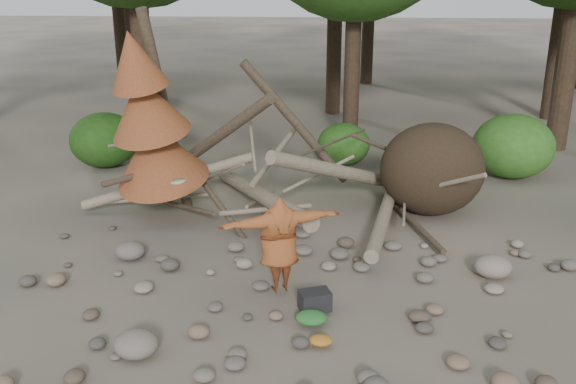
{
  "coord_description": "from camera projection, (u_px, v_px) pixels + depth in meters",
  "views": [
    {
      "loc": [
        0.43,
        -8.79,
        5.05
      ],
      "look_at": [
        -0.26,
        1.5,
        1.4
      ],
      "focal_mm": 40.0,
      "sensor_mm": 36.0,
      "label": 1
    }
  ],
  "objects": [
    {
      "name": "bush_left",
      "position": [
        104.0,
        140.0,
        16.86
      ],
      "size": [
        1.8,
        1.8,
        1.44
      ],
      "primitive_type": "ellipsoid",
      "color": "#224C14",
      "rests_on": "ground"
    },
    {
      "name": "bush_right",
      "position": [
        513.0,
        146.0,
        15.98
      ],
      "size": [
        2.0,
        2.0,
        1.6
      ],
      "primitive_type": "ellipsoid",
      "color": "#387223",
      "rests_on": "ground"
    },
    {
      "name": "deadfall_pile",
      "position": [
        405.0,
        171.0,
        13.52
      ],
      "size": [
        8.55,
        5.24,
        3.3
      ],
      "color": "#332619",
      "rests_on": "ground"
    },
    {
      "name": "dead_conifer",
      "position": [
        150.0,
        123.0,
        12.65
      ],
      "size": [
        2.06,
        2.16,
        4.35
      ],
      "color": "#4C3F30",
      "rests_on": "ground"
    },
    {
      "name": "bush_mid",
      "position": [
        344.0,
        144.0,
        17.08
      ],
      "size": [
        1.4,
        1.4,
        1.12
      ],
      "primitive_type": "ellipsoid",
      "color": "#2D601B",
      "rests_on": "ground"
    },
    {
      "name": "cloth_orange",
      "position": [
        321.0,
        343.0,
        8.97
      ],
      "size": [
        0.33,
        0.27,
        0.12
      ],
      "primitive_type": "ellipsoid",
      "color": "#AD6C1D",
      "rests_on": "ground"
    },
    {
      "name": "ground",
      "position": [
        298.0,
        309.0,
        9.98
      ],
      "size": [
        120.0,
        120.0,
        0.0
      ],
      "primitive_type": "plane",
      "color": "#514C44",
      "rests_on": "ground"
    },
    {
      "name": "frisbee_thrower",
      "position": [
        279.0,
        244.0,
        10.16
      ],
      "size": [
        2.8,
        1.23,
        1.75
      ],
      "color": "brown",
      "rests_on": "ground"
    },
    {
      "name": "boulder_mid_left",
      "position": [
        130.0,
        251.0,
        11.63
      ],
      "size": [
        0.55,
        0.49,
        0.33
      ],
      "primitive_type": "ellipsoid",
      "color": "#675F57",
      "rests_on": "ground"
    },
    {
      "name": "boulder_front_left",
      "position": [
        136.0,
        344.0,
        8.73
      ],
      "size": [
        0.62,
        0.55,
        0.37
      ],
      "primitive_type": "ellipsoid",
      "color": "slate",
      "rests_on": "ground"
    },
    {
      "name": "boulder_mid_right",
      "position": [
        493.0,
        267.0,
        10.96
      ],
      "size": [
        0.64,
        0.57,
        0.38
      ],
      "primitive_type": "ellipsoid",
      "color": "gray",
      "rests_on": "ground"
    },
    {
      "name": "cloth_green",
      "position": [
        311.0,
        321.0,
        9.48
      ],
      "size": [
        0.47,
        0.39,
        0.18
      ],
      "primitive_type": "ellipsoid",
      "color": "#286529",
      "rests_on": "ground"
    },
    {
      "name": "backpack",
      "position": [
        315.0,
        304.0,
        9.82
      ],
      "size": [
        0.54,
        0.45,
        0.31
      ],
      "primitive_type": "cube",
      "rotation": [
        0.0,
        0.0,
        0.35
      ],
      "color": "black",
      "rests_on": "ground"
    }
  ]
}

